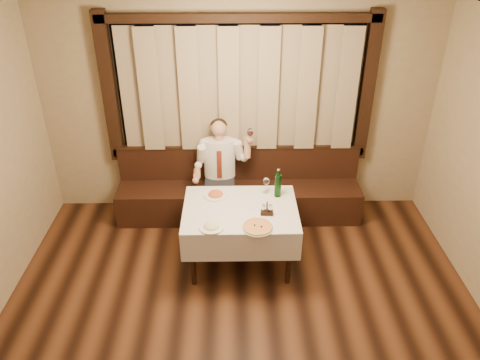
{
  "coord_description": "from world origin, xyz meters",
  "views": [
    {
      "loc": [
        -0.07,
        -2.63,
        3.63
      ],
      "look_at": [
        0.0,
        1.9,
        1.0
      ],
      "focal_mm": 35.0,
      "sensor_mm": 36.0,
      "label": 1
    }
  ],
  "objects_px": {
    "pasta_cream": "(212,225)",
    "cruet_caddy": "(267,210)",
    "banquette": "(239,194)",
    "pizza": "(258,227)",
    "pasta_red": "(216,193)",
    "seated_man": "(220,164)",
    "dining_table": "(240,216)",
    "green_bottle": "(278,185)"
  },
  "relations": [
    {
      "from": "banquette",
      "to": "pasta_red",
      "type": "height_order",
      "value": "banquette"
    },
    {
      "from": "pasta_red",
      "to": "green_bottle",
      "type": "distance_m",
      "value": 0.72
    },
    {
      "from": "banquette",
      "to": "seated_man",
      "type": "height_order",
      "value": "seated_man"
    },
    {
      "from": "dining_table",
      "to": "pasta_red",
      "type": "height_order",
      "value": "pasta_red"
    },
    {
      "from": "banquette",
      "to": "pasta_red",
      "type": "xyz_separation_m",
      "value": [
        -0.28,
        -0.76,
        0.48
      ]
    },
    {
      "from": "dining_table",
      "to": "green_bottle",
      "type": "relative_size",
      "value": 3.62
    },
    {
      "from": "banquette",
      "to": "seated_man",
      "type": "distance_m",
      "value": 0.56
    },
    {
      "from": "pasta_red",
      "to": "cruet_caddy",
      "type": "bearing_deg",
      "value": -34.77
    },
    {
      "from": "dining_table",
      "to": "pizza",
      "type": "height_order",
      "value": "pizza"
    },
    {
      "from": "dining_table",
      "to": "pasta_red",
      "type": "bearing_deg",
      "value": 136.81
    },
    {
      "from": "pasta_red",
      "to": "pasta_cream",
      "type": "bearing_deg",
      "value": -92.19
    },
    {
      "from": "banquette",
      "to": "dining_table",
      "type": "distance_m",
      "value": 1.08
    },
    {
      "from": "banquette",
      "to": "pasta_red",
      "type": "bearing_deg",
      "value": -110.29
    },
    {
      "from": "banquette",
      "to": "pasta_cream",
      "type": "xyz_separation_m",
      "value": [
        -0.3,
        -1.39,
        0.48
      ]
    },
    {
      "from": "pizza",
      "to": "seated_man",
      "type": "height_order",
      "value": "seated_man"
    },
    {
      "from": "pasta_red",
      "to": "seated_man",
      "type": "xyz_separation_m",
      "value": [
        0.04,
        0.67,
        0.01
      ]
    },
    {
      "from": "dining_table",
      "to": "pasta_cream",
      "type": "distance_m",
      "value": 0.49
    },
    {
      "from": "dining_table",
      "to": "cruet_caddy",
      "type": "xyz_separation_m",
      "value": [
        0.29,
        -0.13,
        0.16
      ]
    },
    {
      "from": "dining_table",
      "to": "pizza",
      "type": "bearing_deg",
      "value": -65.54
    },
    {
      "from": "pasta_cream",
      "to": "cruet_caddy",
      "type": "distance_m",
      "value": 0.63
    },
    {
      "from": "pasta_cream",
      "to": "pasta_red",
      "type": "bearing_deg",
      "value": 87.81
    },
    {
      "from": "pizza",
      "to": "pasta_red",
      "type": "bearing_deg",
      "value": 125.18
    },
    {
      "from": "pizza",
      "to": "pasta_cream",
      "type": "relative_size",
      "value": 1.21
    },
    {
      "from": "green_bottle",
      "to": "dining_table",
      "type": "bearing_deg",
      "value": -150.2
    },
    {
      "from": "banquette",
      "to": "cruet_caddy",
      "type": "height_order",
      "value": "banquette"
    },
    {
      "from": "green_bottle",
      "to": "pizza",
      "type": "bearing_deg",
      "value": -112.55
    },
    {
      "from": "pizza",
      "to": "pasta_red",
      "type": "distance_m",
      "value": 0.79
    },
    {
      "from": "pasta_cream",
      "to": "cruet_caddy",
      "type": "relative_size",
      "value": 1.89
    },
    {
      "from": "banquette",
      "to": "green_bottle",
      "type": "relative_size",
      "value": 9.12
    },
    {
      "from": "pasta_cream",
      "to": "green_bottle",
      "type": "distance_m",
      "value": 0.96
    },
    {
      "from": "dining_table",
      "to": "green_bottle",
      "type": "bearing_deg",
      "value": 29.8
    },
    {
      "from": "banquette",
      "to": "pasta_cream",
      "type": "relative_size",
      "value": 11.71
    },
    {
      "from": "pasta_cream",
      "to": "banquette",
      "type": "bearing_deg",
      "value": 77.59
    },
    {
      "from": "pizza",
      "to": "pasta_red",
      "type": "height_order",
      "value": "pasta_red"
    },
    {
      "from": "banquette",
      "to": "dining_table",
      "type": "height_order",
      "value": "banquette"
    },
    {
      "from": "green_bottle",
      "to": "cruet_caddy",
      "type": "distance_m",
      "value": 0.42
    },
    {
      "from": "pasta_red",
      "to": "pasta_cream",
      "type": "relative_size",
      "value": 1.04
    },
    {
      "from": "pizza",
      "to": "cruet_caddy",
      "type": "xyz_separation_m",
      "value": [
        0.11,
        0.25,
        0.04
      ]
    },
    {
      "from": "banquette",
      "to": "cruet_caddy",
      "type": "relative_size",
      "value": 22.15
    },
    {
      "from": "pizza",
      "to": "green_bottle",
      "type": "bearing_deg",
      "value": 67.45
    },
    {
      "from": "pasta_cream",
      "to": "cruet_caddy",
      "type": "xyz_separation_m",
      "value": [
        0.59,
        0.23,
        0.01
      ]
    },
    {
      "from": "pasta_red",
      "to": "banquette",
      "type": "bearing_deg",
      "value": 69.71
    }
  ]
}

